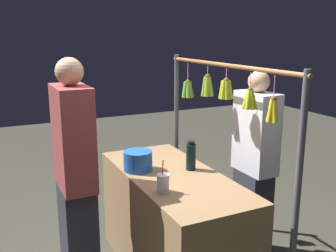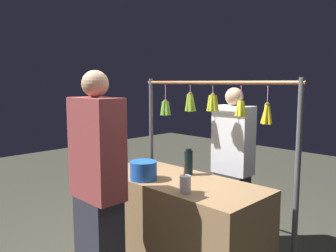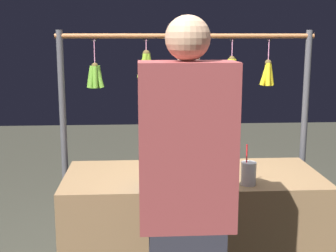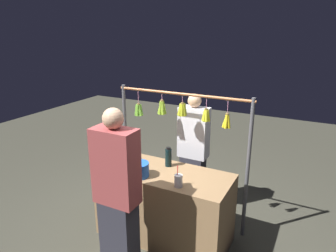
{
  "view_description": "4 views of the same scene",
  "coord_description": "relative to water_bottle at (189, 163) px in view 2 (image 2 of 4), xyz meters",
  "views": [
    {
      "loc": [
        -2.54,
        1.28,
        1.91
      ],
      "look_at": [
        0.1,
        0.0,
        1.21
      ],
      "focal_mm": 41.89,
      "sensor_mm": 36.0,
      "label": 1
    },
    {
      "loc": [
        -1.96,
        2.08,
        1.67
      ],
      "look_at": [
        0.12,
        0.0,
        1.29
      ],
      "focal_mm": 36.96,
      "sensor_mm": 36.0,
      "label": 2
    },
    {
      "loc": [
        0.31,
        2.66,
        1.67
      ],
      "look_at": [
        0.15,
        0.0,
        1.14
      ],
      "focal_mm": 49.37,
      "sensor_mm": 36.0,
      "label": 3
    },
    {
      "loc": [
        -1.49,
        2.78,
        2.41
      ],
      "look_at": [
        -0.05,
        0.0,
        1.4
      ],
      "focal_mm": 32.95,
      "sensor_mm": 36.0,
      "label": 4
    }
  ],
  "objects": [
    {
      "name": "market_counter",
      "position": [
        -0.03,
        0.17,
        -0.54
      ],
      "size": [
        1.53,
        0.67,
        0.85
      ],
      "primitive_type": "cube",
      "color": "olive",
      "rests_on": "ground"
    },
    {
      "name": "display_rack",
      "position": [
        -0.01,
        -0.28,
        0.24
      ],
      "size": [
        1.73,
        0.12,
        1.7
      ],
      "color": "#4C4C51",
      "rests_on": "ground"
    },
    {
      "name": "water_bottle",
      "position": [
        0.0,
        0.0,
        0.0
      ],
      "size": [
        0.08,
        0.08,
        0.23
      ],
      "color": "black",
      "rests_on": "market_counter"
    },
    {
      "name": "blue_bucket",
      "position": [
        0.17,
        0.38,
        -0.03
      ],
      "size": [
        0.23,
        0.23,
        0.16
      ],
      "primitive_type": "cylinder",
      "color": "blue",
      "rests_on": "market_counter"
    },
    {
      "name": "drink_cup",
      "position": [
        -0.32,
        0.39,
        -0.05
      ],
      "size": [
        0.08,
        0.08,
        0.23
      ],
      "color": "silver",
      "rests_on": "market_counter"
    },
    {
      "name": "vendor_person",
      "position": [
        -0.08,
        -0.57,
        -0.16
      ],
      "size": [
        0.38,
        0.21,
        1.62
      ],
      "color": "#2D2D38",
      "rests_on": "ground"
    },
    {
      "name": "customer_person",
      "position": [
        0.08,
        0.9,
        -0.09
      ],
      "size": [
        0.42,
        0.23,
        1.75
      ],
      "color": "#2D2D38",
      "rests_on": "ground"
    }
  ]
}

